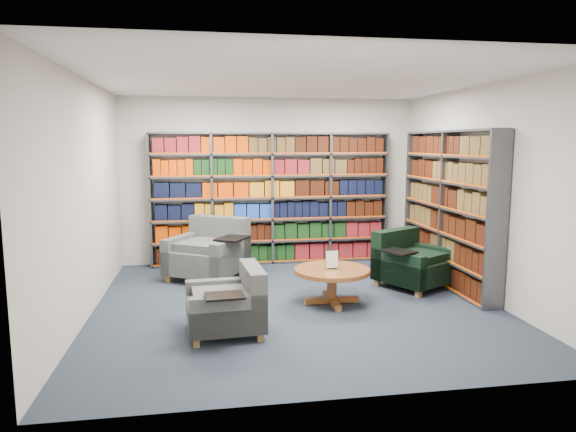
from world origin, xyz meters
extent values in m
cube|color=#181E2F|center=(0.00, 0.00, -0.01)|extent=(5.00, 5.00, 0.01)
cube|color=white|center=(0.00, 0.00, 2.80)|extent=(5.00, 5.00, 0.01)
cube|color=#B9B3A9|center=(0.00, 2.50, 1.40)|extent=(5.00, 0.01, 2.80)
cube|color=#B9B3A9|center=(0.00, -2.50, 1.40)|extent=(5.00, 0.01, 2.80)
cube|color=#B9B3A9|center=(-2.50, 0.00, 1.40)|extent=(0.01, 5.00, 2.80)
cube|color=#B9B3A9|center=(2.50, 0.00, 1.40)|extent=(0.01, 5.00, 2.80)
cube|color=#47494F|center=(0.00, 2.34, 1.10)|extent=(4.00, 0.28, 2.20)
cube|color=silver|center=(0.00, 2.47, 1.10)|extent=(4.00, 0.02, 2.20)
cube|color=#D84C0A|center=(0.00, 2.21, 1.10)|extent=(4.00, 0.01, 2.20)
cube|color=black|center=(0.00, 2.34, 0.18)|extent=(3.88, 0.21, 0.29)
cube|color=#C93400|center=(0.00, 2.34, 0.54)|extent=(3.88, 0.21, 0.29)
cube|color=black|center=(0.00, 2.34, 0.91)|extent=(3.88, 0.21, 0.29)
cube|color=black|center=(0.00, 2.34, 1.28)|extent=(3.88, 0.21, 0.29)
cube|color=#C93400|center=(0.00, 2.34, 1.64)|extent=(3.88, 0.21, 0.29)
cube|color=maroon|center=(0.00, 2.34, 2.01)|extent=(3.88, 0.21, 0.29)
cube|color=#47494F|center=(2.34, 0.60, 1.10)|extent=(0.28, 2.50, 2.20)
cube|color=silver|center=(2.47, 0.60, 1.10)|extent=(0.02, 2.50, 2.20)
cube|color=#D84C0A|center=(2.21, 0.60, 1.10)|extent=(0.02, 2.50, 2.20)
cube|color=#483518|center=(2.34, 0.60, 0.18)|extent=(0.21, 2.38, 0.29)
cube|color=black|center=(2.34, 0.60, 0.54)|extent=(0.21, 2.38, 0.29)
cube|color=#483518|center=(2.34, 0.60, 0.91)|extent=(0.21, 2.38, 0.29)
cube|color=#483518|center=(2.34, 0.60, 1.28)|extent=(0.21, 2.38, 0.29)
cube|color=black|center=(2.34, 0.60, 1.64)|extent=(0.21, 2.38, 0.29)
cube|color=black|center=(2.34, 0.60, 2.01)|extent=(0.21, 2.38, 0.29)
cube|color=#091C3B|center=(-1.11, 1.45, 0.29)|extent=(1.36, 1.36, 0.35)
cube|color=#091C3B|center=(-0.90, 1.77, 0.51)|extent=(0.95, 0.71, 0.79)
cube|color=#091C3B|center=(-1.46, 1.67, 0.37)|extent=(0.65, 0.92, 0.53)
cube|color=#091C3B|center=(-0.75, 1.23, 0.37)|extent=(0.65, 0.92, 0.53)
cube|color=black|center=(-0.73, 1.15, 0.66)|extent=(0.57, 0.61, 0.03)
cube|color=brown|center=(-1.67, 1.32, 0.05)|extent=(0.11, 0.11, 0.11)
cube|color=brown|center=(-0.98, 0.89, 0.05)|extent=(0.11, 0.11, 0.11)
cube|color=brown|center=(-1.23, 2.01, 0.05)|extent=(0.11, 0.11, 0.11)
cube|color=brown|center=(-0.55, 1.58, 0.05)|extent=(0.11, 0.11, 0.11)
cube|color=black|center=(1.80, 0.49, 0.25)|extent=(1.18, 1.18, 0.31)
cube|color=black|center=(1.63, 0.79, 0.44)|extent=(0.85, 0.60, 0.70)
cube|color=black|center=(1.48, 0.31, 0.33)|extent=(0.55, 0.82, 0.46)
cube|color=black|center=(2.12, 0.68, 0.33)|extent=(0.55, 0.82, 0.46)
cube|color=black|center=(1.46, 0.25, 0.58)|extent=(0.50, 0.53, 0.02)
cube|color=brown|center=(1.67, 0.01, 0.05)|extent=(0.09, 0.09, 0.10)
cube|color=brown|center=(2.29, 0.36, 0.05)|extent=(0.09, 0.09, 0.10)
cube|color=brown|center=(1.31, 0.63, 0.05)|extent=(0.09, 0.09, 0.10)
cube|color=brown|center=(1.93, 0.98, 0.05)|extent=(0.09, 0.09, 0.10)
cube|color=#091C3B|center=(-0.93, -0.88, 0.23)|extent=(0.85, 0.85, 0.28)
cube|color=#091C3B|center=(-0.62, -0.86, 0.40)|extent=(0.24, 0.80, 0.63)
cube|color=#091C3B|center=(-0.96, -0.55, 0.30)|extent=(0.80, 0.18, 0.42)
cube|color=#091C3B|center=(-0.91, -1.22, 0.30)|extent=(0.80, 0.18, 0.42)
cube|color=black|center=(-0.95, -1.26, 0.53)|extent=(0.41, 0.33, 0.02)
cube|color=brown|center=(-1.28, -0.58, 0.04)|extent=(0.07, 0.07, 0.09)
cube|color=brown|center=(-1.23, -1.23, 0.04)|extent=(0.07, 0.07, 0.09)
cube|color=brown|center=(-0.63, -0.53, 0.04)|extent=(0.07, 0.07, 0.09)
cube|color=brown|center=(-0.58, -1.18, 0.04)|extent=(0.07, 0.07, 0.09)
cylinder|color=brown|center=(0.46, -0.07, 0.43)|extent=(0.97, 0.97, 0.05)
cylinder|color=brown|center=(0.46, -0.07, 0.21)|extent=(0.13, 0.13, 0.39)
cube|color=brown|center=(0.46, -0.07, 0.04)|extent=(0.70, 0.09, 0.06)
cube|color=brown|center=(0.46, -0.07, 0.04)|extent=(0.09, 0.70, 0.06)
cube|color=black|center=(0.46, -0.07, 0.46)|extent=(0.11, 0.05, 0.01)
cube|color=white|center=(0.46, -0.07, 0.57)|extent=(0.15, 0.01, 0.21)
cube|color=#145926|center=(0.46, -0.06, 0.57)|extent=(0.17, 0.00, 0.23)
camera|label=1|loc=(-1.11, -6.25, 2.03)|focal=32.00mm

